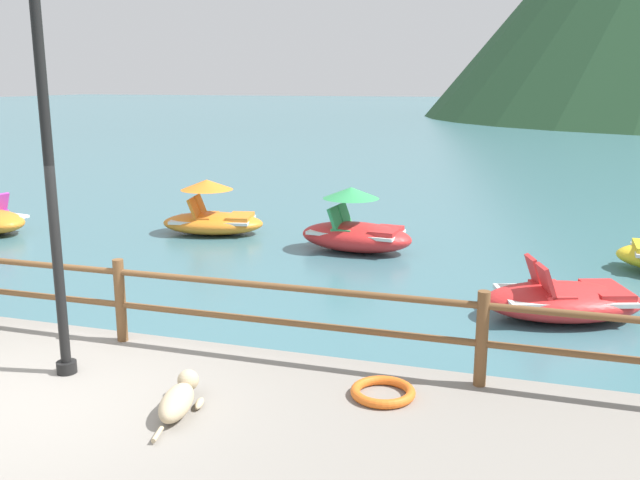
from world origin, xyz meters
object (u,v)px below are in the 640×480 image
(pedal_boat_0, at_px, (564,300))
(pedal_boat_5, at_px, (356,230))
(lamp_post, at_px, (44,109))
(dog_resting, at_px, (179,399))
(life_ring, at_px, (383,392))
(pedal_boat_2, at_px, (212,216))

(pedal_boat_0, distance_m, pedal_boat_5, 4.83)
(pedal_boat_0, bearing_deg, lamp_post, -137.67)
(dog_resting, relative_size, life_ring, 1.76)
(dog_resting, bearing_deg, pedal_boat_0, 55.14)
(dog_resting, height_order, life_ring, dog_resting)
(life_ring, distance_m, pedal_boat_0, 4.37)
(lamp_post, height_order, pedal_boat_5, lamp_post)
(life_ring, height_order, pedal_boat_0, pedal_boat_0)
(lamp_post, xyz_separation_m, pedal_boat_2, (-2.29, 8.02, -2.63))
(pedal_boat_5, bearing_deg, pedal_boat_2, 170.13)
(dog_resting, height_order, pedal_boat_0, pedal_boat_0)
(lamp_post, bearing_deg, pedal_boat_5, 81.67)
(lamp_post, xyz_separation_m, dog_resting, (1.49, -0.42, -2.50))
(pedal_boat_0, bearing_deg, pedal_boat_5, 141.79)
(pedal_boat_2, distance_m, pedal_boat_5, 3.43)
(life_ring, xyz_separation_m, pedal_boat_5, (-2.08, 7.00, -0.03))
(dog_resting, xyz_separation_m, life_ring, (1.67, 0.84, -0.08))
(pedal_boat_5, bearing_deg, pedal_boat_0, -38.21)
(life_ring, xyz_separation_m, pedal_boat_2, (-5.46, 7.59, -0.06))
(pedal_boat_2, xyz_separation_m, pedal_boat_5, (3.38, -0.59, 0.03))
(life_ring, distance_m, pedal_boat_5, 7.30)
(dog_resting, distance_m, pedal_boat_0, 5.93)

